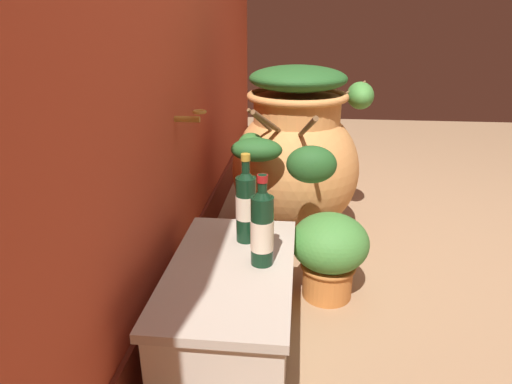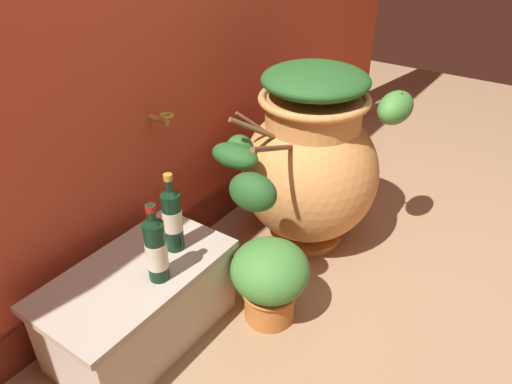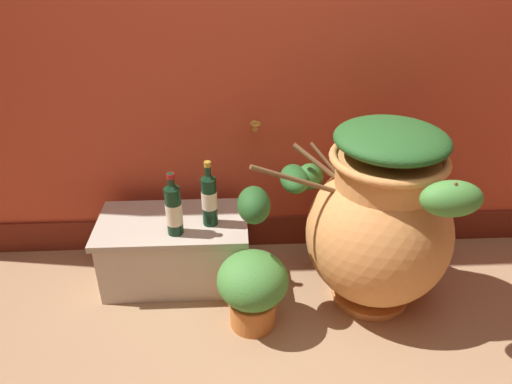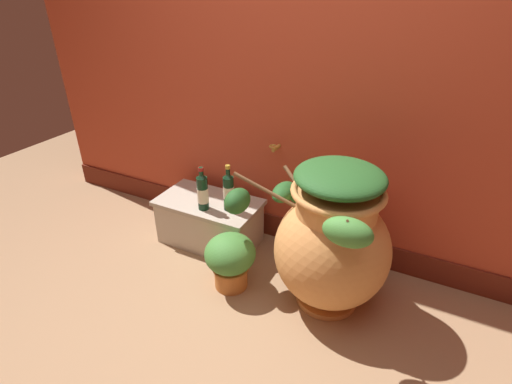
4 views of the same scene
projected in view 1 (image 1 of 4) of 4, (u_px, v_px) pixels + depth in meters
The scene contains 6 objects.
ground_plane at pixel (426, 275), 2.05m from camera, with size 7.00×7.00×0.00m, color #9E7A56.
terracotta_urn at pixel (296, 157), 2.29m from camera, with size 0.98×0.72×0.90m.
stone_ledge at pixel (232, 306), 1.52m from camera, with size 0.74×0.41×0.35m.
wine_bottle_left at pixel (262, 226), 1.43m from camera, with size 0.08×0.08×0.31m.
wine_bottle_middle at pixel (246, 203), 1.58m from camera, with size 0.07×0.07×0.33m.
potted_shrub at pixel (329, 251), 1.83m from camera, with size 0.32×0.32×0.37m.
Camera 1 is at (-1.84, 0.61, 1.10)m, focal length 30.99 mm.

